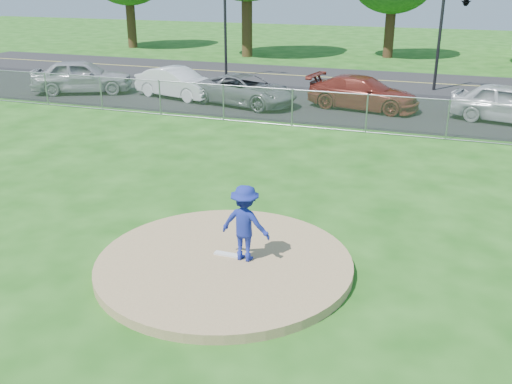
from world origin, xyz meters
TOP-DOWN VIEW (x-y plane):
  - ground at (0.00, 10.00)m, footprint 120.00×120.00m
  - pitchers_mound at (0.00, 0.00)m, footprint 5.40×5.40m
  - pitching_rubber at (0.00, 0.20)m, footprint 0.60×0.15m
  - chain_link_fence at (0.00, 12.00)m, footprint 40.00×0.06m
  - parking_lot at (0.00, 16.50)m, footprint 50.00×8.00m
  - street at (0.00, 24.00)m, footprint 60.00×7.00m
  - traffic_signal_left at (-8.76, 22.00)m, footprint 1.28×0.20m
  - pitcher at (0.40, 0.19)m, footprint 1.09×0.67m
  - traffic_cone at (-5.88, 15.47)m, footprint 0.33×0.33m
  - parked_car_silver at (-14.19, 15.07)m, footprint 5.41×3.94m
  - parked_car_white at (-9.00, 15.61)m, footprint 4.71×2.67m
  - parked_car_gray at (-5.19, 15.14)m, footprint 5.45×3.52m
  - parked_car_darkred at (0.17, 16.15)m, footprint 5.34×2.87m
  - parked_car_pearl at (6.31, 15.64)m, footprint 4.97×2.97m

SIDE VIEW (x-z plane):
  - ground at x=0.00m, z-range 0.00..0.00m
  - street at x=0.00m, z-range 0.00..0.01m
  - parking_lot at x=0.00m, z-range 0.00..0.01m
  - pitchers_mound at x=0.00m, z-range 0.00..0.20m
  - pitching_rubber at x=0.00m, z-range 0.20..0.24m
  - traffic_cone at x=-5.88m, z-range 0.01..0.65m
  - parked_car_gray at x=-5.19m, z-range 0.01..1.41m
  - parked_car_white at x=-9.00m, z-range 0.01..1.48m
  - parked_car_darkred at x=0.17m, z-range 0.01..1.48m
  - chain_link_fence at x=0.00m, z-range 0.00..1.50m
  - parked_car_pearl at x=6.31m, z-range 0.01..1.59m
  - parked_car_silver at x=-14.19m, z-range 0.01..1.72m
  - pitcher at x=0.40m, z-range 0.20..1.84m
  - traffic_signal_left at x=-8.76m, z-range 0.56..6.16m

